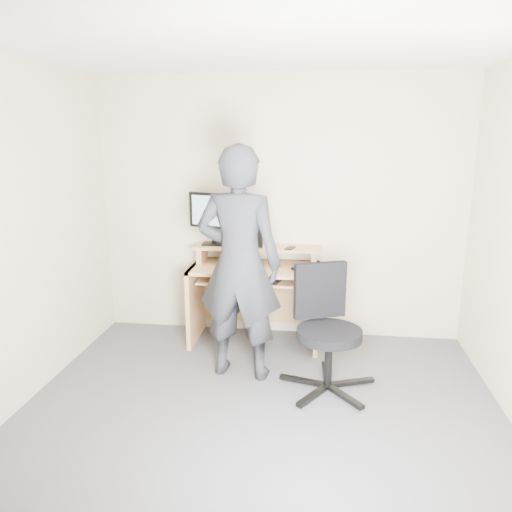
% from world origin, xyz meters
% --- Properties ---
extents(ground, '(3.50, 3.50, 0.00)m').
position_xyz_m(ground, '(0.00, 0.00, 0.00)').
color(ground, '#55545A').
rests_on(ground, ground).
extents(back_wall, '(3.50, 0.02, 2.50)m').
position_xyz_m(back_wall, '(0.00, 1.75, 1.25)').
color(back_wall, beige).
rests_on(back_wall, ground).
extents(ceiling, '(3.50, 3.50, 0.02)m').
position_xyz_m(ceiling, '(0.00, 0.00, 2.50)').
color(ceiling, white).
rests_on(ceiling, back_wall).
extents(desk, '(1.20, 0.60, 0.91)m').
position_xyz_m(desk, '(-0.20, 1.53, 0.55)').
color(desk, tan).
rests_on(desk, ground).
extents(monitor, '(0.51, 0.20, 0.50)m').
position_xyz_m(monitor, '(-0.62, 1.61, 1.21)').
color(monitor, black).
rests_on(monitor, desk).
extents(external_drive, '(0.10, 0.14, 0.20)m').
position_xyz_m(external_drive, '(-0.16, 1.60, 1.01)').
color(external_drive, black).
rests_on(external_drive, desk).
extents(travel_mug, '(0.09, 0.09, 0.18)m').
position_xyz_m(travel_mug, '(-0.13, 1.58, 1.00)').
color(travel_mug, silver).
rests_on(travel_mug, desk).
extents(smartphone, '(0.10, 0.14, 0.01)m').
position_xyz_m(smartphone, '(0.12, 1.54, 0.92)').
color(smartphone, black).
rests_on(smartphone, desk).
extents(charger, '(0.05, 0.04, 0.03)m').
position_xyz_m(charger, '(-0.41, 1.51, 0.93)').
color(charger, black).
rests_on(charger, desk).
extents(headphones, '(0.17, 0.17, 0.06)m').
position_xyz_m(headphones, '(-0.34, 1.67, 0.92)').
color(headphones, silver).
rests_on(headphones, desk).
extents(keyboard, '(0.49, 0.30, 0.03)m').
position_xyz_m(keyboard, '(-0.18, 1.36, 0.67)').
color(keyboard, black).
rests_on(keyboard, desk).
extents(mouse, '(0.11, 0.08, 0.04)m').
position_xyz_m(mouse, '(0.18, 1.35, 0.77)').
color(mouse, black).
rests_on(mouse, desk).
extents(office_chair, '(0.76, 0.73, 0.95)m').
position_xyz_m(office_chair, '(0.46, 0.66, 0.52)').
color(office_chair, black).
rests_on(office_chair, ground).
extents(person, '(0.74, 0.53, 1.89)m').
position_xyz_m(person, '(-0.24, 0.79, 0.94)').
color(person, black).
rests_on(person, ground).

